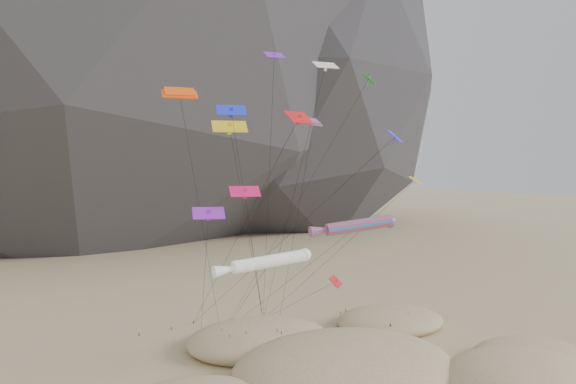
% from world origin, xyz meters
% --- Properties ---
extents(kite_stakes, '(22.39, 5.15, 0.30)m').
position_xyz_m(kite_stakes, '(1.58, 24.34, 0.15)').
color(kite_stakes, '#3F2D1E').
rests_on(kite_stakes, ground).
extents(rainbow_tube_kite, '(7.50, 17.58, 12.31)m').
position_xyz_m(rainbow_tube_kite, '(4.46, 8.92, 11.46)').
color(rainbow_tube_kite, '#FF291A').
rests_on(rainbow_tube_kite, ground).
extents(white_tube_kite, '(8.79, 17.44, 10.59)m').
position_xyz_m(white_tube_kite, '(-5.65, 5.97, 9.86)').
color(white_tube_kite, white).
rests_on(white_tube_kite, ground).
extents(orange_parafoil, '(8.69, 8.99, 22.83)m').
position_xyz_m(orange_parafoil, '(-7.43, 16.99, 22.09)').
color(orange_parafoil, '#F64E0C').
rests_on(orange_parafoil, ground).
extents(multi_parafoil, '(4.24, 11.75, 20.54)m').
position_xyz_m(multi_parafoil, '(3.48, 13.70, 19.81)').
color(multi_parafoil, '#FC1A35').
rests_on(multi_parafoil, ground).
extents(delta_kites, '(22.56, 21.71, 25.94)m').
position_xyz_m(delta_kites, '(0.38, 10.50, 17.73)').
color(delta_kites, '#6B22C7').
rests_on(delta_kites, ground).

